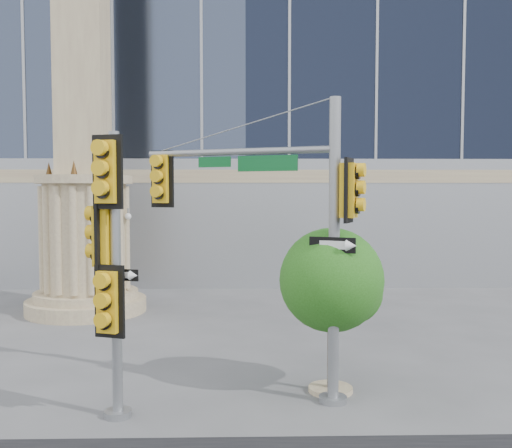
{
  "coord_description": "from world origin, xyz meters",
  "views": [
    {
      "loc": [
        -0.15,
        -12.28,
        4.56
      ],
      "look_at": [
        0.19,
        2.0,
        3.71
      ],
      "focal_mm": 40.0,
      "sensor_mm": 36.0,
      "label": 1
    }
  ],
  "objects": [
    {
      "name": "monument",
      "position": [
        -6.0,
        9.0,
        5.52
      ],
      "size": [
        4.4,
        4.4,
        16.6
      ],
      "color": "#9B8469",
      "rests_on": "ground"
    },
    {
      "name": "main_signal_pole",
      "position": [
        0.72,
        0.17,
        4.03
      ],
      "size": [
        4.73,
        2.46,
        6.51
      ],
      "rotation": [
        0.0,
        0.0,
        -0.42
      ],
      "color": "slate",
      "rests_on": "ground"
    },
    {
      "name": "secondary_signal_pole",
      "position": [
        -2.76,
        -1.1,
        3.35
      ],
      "size": [
        0.98,
        0.91,
        5.71
      ],
      "rotation": [
        0.0,
        0.0,
        -0.31
      ],
      "color": "slate",
      "rests_on": "ground"
    },
    {
      "name": "street_tree",
      "position": [
        1.88,
        0.35,
        2.45
      ],
      "size": [
        2.39,
        2.33,
        3.72
      ],
      "color": "#9B8469",
      "rests_on": "ground"
    },
    {
      "name": "ground",
      "position": [
        0.0,
        0.0,
        0.0
      ],
      "size": [
        120.0,
        120.0,
        0.0
      ],
      "primitive_type": "plane",
      "color": "#545456",
      "rests_on": "ground"
    }
  ]
}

